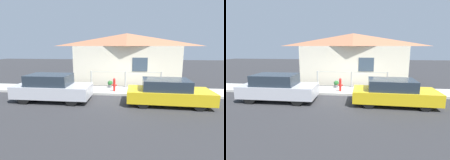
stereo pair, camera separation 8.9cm
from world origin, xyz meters
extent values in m
plane|color=#2D2D30|center=(0.00, 0.00, 0.00)|extent=(60.00, 60.00, 0.00)
cube|color=#B2AFA8|center=(0.00, 0.96, 0.07)|extent=(24.00, 1.92, 0.14)
cube|color=beige|center=(0.00, 2.77, 1.47)|extent=(8.04, 0.12, 2.95)
cube|color=#384756|center=(1.00, 2.70, 1.62)|extent=(1.10, 0.04, 1.00)
pyramid|color=#A36647|center=(0.00, 3.81, 3.43)|extent=(8.44, 2.20, 0.97)
cylinder|color=#999993|center=(-2.40, 1.77, 0.68)|extent=(0.10, 0.10, 1.09)
cylinder|color=#999993|center=(0.00, 1.77, 0.68)|extent=(0.10, 0.10, 1.09)
cylinder|color=#999993|center=(2.40, 1.77, 0.68)|extent=(0.10, 0.10, 1.09)
cylinder|color=#999993|center=(0.00, 1.77, 1.18)|extent=(4.80, 0.03, 0.03)
cube|color=#B7B7BC|center=(-3.80, -1.34, 0.57)|extent=(4.07, 1.67, 0.63)
cube|color=#232D38|center=(-3.96, -1.34, 1.17)|extent=(2.24, 1.46, 0.57)
cylinder|color=black|center=(-2.54, -0.63, 0.33)|extent=(0.66, 0.20, 0.66)
cylinder|color=black|center=(-2.54, -2.05, 0.33)|extent=(0.66, 0.20, 0.66)
cylinder|color=black|center=(-5.06, -0.63, 0.33)|extent=(0.66, 0.20, 0.66)
cylinder|color=black|center=(-5.06, -2.05, 0.33)|extent=(0.66, 0.20, 0.66)
cube|color=gold|center=(2.28, -1.34, 0.50)|extent=(4.16, 1.82, 0.57)
cube|color=#232D38|center=(2.11, -1.33, 1.05)|extent=(2.31, 1.56, 0.52)
cylinder|color=black|center=(3.57, -0.65, 0.28)|extent=(0.57, 0.22, 0.57)
cylinder|color=black|center=(3.53, -2.11, 0.28)|extent=(0.57, 0.22, 0.57)
cylinder|color=black|center=(1.02, -0.57, 0.28)|extent=(0.57, 0.22, 0.57)
cylinder|color=black|center=(0.98, -2.03, 0.28)|extent=(0.57, 0.22, 0.57)
cylinder|color=red|center=(-0.66, 0.55, 0.50)|extent=(0.15, 0.15, 0.72)
sphere|color=red|center=(-0.66, 0.55, 0.89)|extent=(0.16, 0.16, 0.16)
cylinder|color=red|center=(-0.76, 0.55, 0.54)|extent=(0.13, 0.07, 0.07)
cylinder|color=red|center=(-0.55, 0.55, 0.54)|extent=(0.13, 0.07, 0.07)
cylinder|color=slate|center=(-1.03, 1.49, 0.23)|extent=(0.26, 0.26, 0.19)
sphere|color=#235B28|center=(-1.03, 1.49, 0.46)|extent=(0.34, 0.34, 0.34)
cylinder|color=slate|center=(-3.72, 1.30, 0.23)|extent=(0.20, 0.20, 0.18)
sphere|color=#4C8E3D|center=(-3.72, 1.30, 0.45)|extent=(0.34, 0.34, 0.34)
camera|label=1|loc=(0.37, -10.11, 2.91)|focal=28.00mm
camera|label=2|loc=(0.46, -10.10, 2.91)|focal=28.00mm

